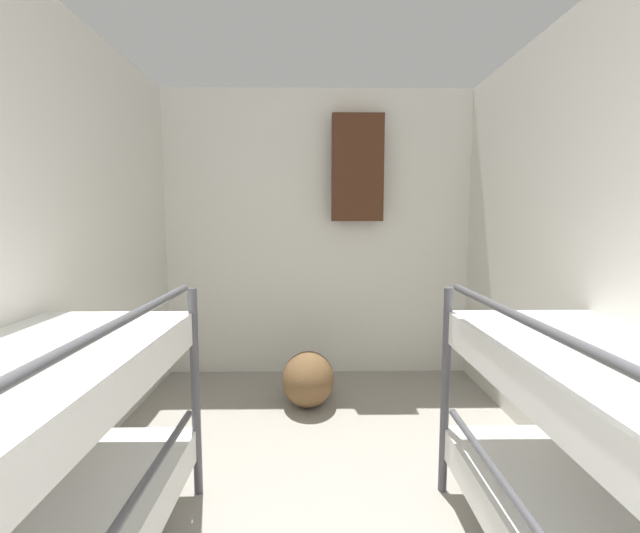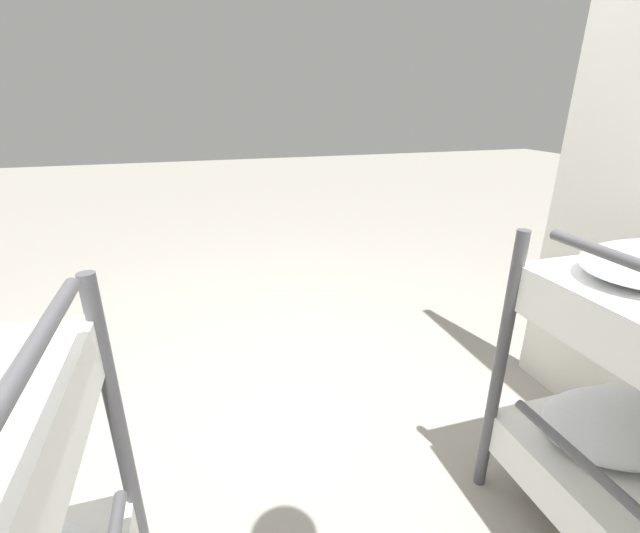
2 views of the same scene
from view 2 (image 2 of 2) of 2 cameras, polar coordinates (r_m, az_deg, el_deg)
ground_plane at (r=2.22m, az=-3.28°, el=-19.64°), size 20.00×20.00×0.00m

